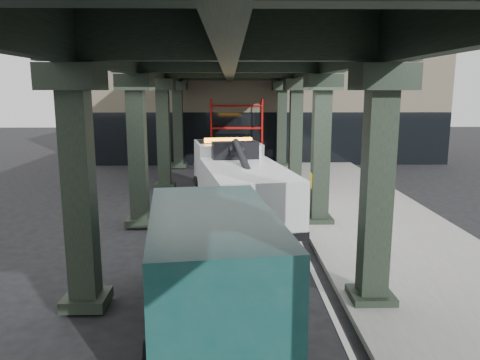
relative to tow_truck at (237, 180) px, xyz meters
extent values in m
plane|color=black|center=(0.15, -3.02, -1.38)|extent=(90.00, 90.00, 0.00)
cube|color=gray|center=(4.65, -1.02, -1.30)|extent=(5.00, 40.00, 0.15)
cube|color=silver|center=(1.85, -1.02, -1.37)|extent=(0.12, 38.00, 0.01)
cube|color=black|center=(2.75, -7.02, 1.12)|extent=(0.55, 0.55, 5.00)
cube|color=black|center=(2.75, -7.02, 3.37)|extent=(1.10, 1.10, 0.50)
cube|color=black|center=(2.75, -7.02, -1.20)|extent=(0.90, 0.90, 0.24)
cube|color=black|center=(2.75, -1.02, 1.12)|extent=(0.55, 0.55, 5.00)
cube|color=black|center=(2.75, -1.02, 3.37)|extent=(1.10, 1.10, 0.50)
cube|color=black|center=(2.75, -1.02, -1.20)|extent=(0.90, 0.90, 0.24)
cube|color=black|center=(2.75, 4.98, 1.12)|extent=(0.55, 0.55, 5.00)
cube|color=black|center=(2.75, 4.98, 3.37)|extent=(1.10, 1.10, 0.50)
cube|color=black|center=(2.75, 4.98, -1.20)|extent=(0.90, 0.90, 0.24)
cube|color=black|center=(2.75, 10.98, 1.12)|extent=(0.55, 0.55, 5.00)
cube|color=black|center=(2.75, 10.98, 3.37)|extent=(1.10, 1.10, 0.50)
cube|color=black|center=(2.75, 10.98, -1.20)|extent=(0.90, 0.90, 0.24)
cube|color=black|center=(-3.25, -7.02, 1.12)|extent=(0.55, 0.55, 5.00)
cube|color=black|center=(-3.25, -7.02, 3.37)|extent=(1.10, 1.10, 0.50)
cube|color=black|center=(-3.25, -7.02, -1.20)|extent=(0.90, 0.90, 0.24)
cube|color=black|center=(-3.25, -1.02, 1.12)|extent=(0.55, 0.55, 5.00)
cube|color=black|center=(-3.25, -1.02, 3.37)|extent=(1.10, 1.10, 0.50)
cube|color=black|center=(-3.25, -1.02, -1.20)|extent=(0.90, 0.90, 0.24)
cube|color=black|center=(-3.25, 4.98, 1.12)|extent=(0.55, 0.55, 5.00)
cube|color=black|center=(-3.25, 4.98, 3.37)|extent=(1.10, 1.10, 0.50)
cube|color=black|center=(-3.25, 4.98, -1.20)|extent=(0.90, 0.90, 0.24)
cube|color=black|center=(-3.25, 10.98, 1.12)|extent=(0.55, 0.55, 5.00)
cube|color=black|center=(-3.25, 10.98, 3.37)|extent=(1.10, 1.10, 0.50)
cube|color=black|center=(-3.25, 10.98, -1.20)|extent=(0.90, 0.90, 0.24)
cube|color=black|center=(2.75, -1.02, 4.17)|extent=(0.35, 32.00, 1.10)
cube|color=black|center=(-3.25, -1.02, 4.17)|extent=(0.35, 32.00, 1.10)
cube|color=black|center=(-0.25, -1.02, 4.17)|extent=(0.35, 32.00, 1.10)
cube|color=black|center=(-0.25, -1.02, 4.87)|extent=(7.40, 32.00, 0.30)
cube|color=#C6B793|center=(2.15, 16.98, 2.62)|extent=(22.00, 10.00, 8.00)
cylinder|color=red|center=(-1.35, 11.88, 0.62)|extent=(0.08, 0.08, 4.00)
cylinder|color=red|center=(-1.35, 11.08, 0.62)|extent=(0.08, 0.08, 4.00)
cylinder|color=red|center=(1.65, 11.88, 0.62)|extent=(0.08, 0.08, 4.00)
cylinder|color=red|center=(1.65, 11.08, 0.62)|extent=(0.08, 0.08, 4.00)
cylinder|color=red|center=(0.15, 11.88, -0.38)|extent=(3.00, 0.08, 0.08)
cylinder|color=red|center=(0.15, 11.88, 0.92)|extent=(3.00, 0.08, 0.08)
cylinder|color=red|center=(0.15, 11.88, 2.22)|extent=(3.00, 0.08, 0.08)
cube|color=black|center=(0.09, -0.52, -0.66)|extent=(2.28, 7.71, 0.26)
cube|color=silver|center=(-0.35, 2.04, 0.20)|extent=(2.77, 2.81, 1.84)
cube|color=silver|center=(-0.52, 3.10, -0.31)|extent=(2.48, 1.10, 0.92)
cube|color=black|center=(-0.39, 2.29, 0.71)|extent=(2.43, 1.68, 0.87)
cube|color=silver|center=(0.28, -1.68, 0.00)|extent=(3.26, 5.44, 1.43)
cube|color=orange|center=(-0.31, 1.84, 1.22)|extent=(1.86, 0.59, 0.16)
cube|color=black|center=(-0.06, 0.33, 1.02)|extent=(1.71, 0.88, 0.61)
cylinder|color=black|center=(0.25, -1.48, 0.76)|extent=(0.84, 3.56, 1.37)
cube|color=black|center=(0.72, -4.24, -1.02)|extent=(0.54, 1.46, 0.18)
cube|color=black|center=(0.84, -4.95, -1.07)|extent=(1.65, 0.52, 0.18)
cylinder|color=black|center=(-1.50, 2.16, -0.82)|extent=(0.54, 1.17, 1.12)
cylinder|color=silver|center=(-1.50, 2.16, -0.82)|extent=(0.50, 0.67, 0.62)
cylinder|color=black|center=(0.71, 2.53, -0.82)|extent=(0.54, 1.17, 1.12)
cylinder|color=silver|center=(0.71, 2.53, -0.82)|extent=(0.50, 0.67, 0.62)
cylinder|color=black|center=(-0.94, -1.16, -0.82)|extent=(0.54, 1.17, 1.12)
cylinder|color=silver|center=(-0.94, -1.16, -0.82)|extent=(0.50, 0.67, 0.62)
cylinder|color=black|center=(1.27, -0.79, -0.82)|extent=(0.54, 1.17, 1.12)
cylinder|color=silver|center=(1.27, -0.79, -0.82)|extent=(0.50, 0.67, 0.62)
cylinder|color=black|center=(-0.72, -2.47, -0.82)|extent=(0.54, 1.17, 1.12)
cylinder|color=silver|center=(-0.72, -2.47, -0.82)|extent=(0.50, 0.67, 0.62)
cylinder|color=black|center=(1.49, -2.10, -0.82)|extent=(0.54, 1.17, 1.12)
cylinder|color=silver|center=(1.49, -2.10, -0.82)|extent=(0.50, 0.67, 0.62)
cube|color=#113F3E|center=(-0.91, -5.50, -0.40)|extent=(2.23, 1.39, 0.92)
cube|color=#113F3E|center=(-0.55, -8.30, 0.01)|extent=(2.73, 4.86, 2.00)
cube|color=brown|center=(-0.60, -7.89, -0.81)|extent=(2.92, 5.98, 0.36)
cube|color=black|center=(-0.86, -5.91, 0.42)|extent=(2.04, 0.69, 0.86)
cube|color=black|center=(-0.59, -7.99, 0.52)|extent=(2.64, 3.95, 0.56)
cube|color=silver|center=(-0.98, -4.96, -0.81)|extent=(2.05, 0.39, 0.31)
cylinder|color=black|center=(-1.92, -5.68, -0.95)|extent=(0.40, 0.89, 0.86)
cylinder|color=silver|center=(-1.92, -5.68, -0.95)|extent=(0.39, 0.51, 0.47)
cylinder|color=black|center=(0.12, -5.42, -0.95)|extent=(0.40, 0.89, 0.86)
cylinder|color=silver|center=(0.12, -5.42, -0.95)|extent=(0.39, 0.51, 0.47)
cylinder|color=black|center=(0.67, -9.70, -0.95)|extent=(0.40, 0.89, 0.86)
cylinder|color=silver|center=(0.67, -9.70, -0.95)|extent=(0.39, 0.51, 0.47)
camera|label=1|loc=(-0.22, -16.24, 3.12)|focal=35.00mm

